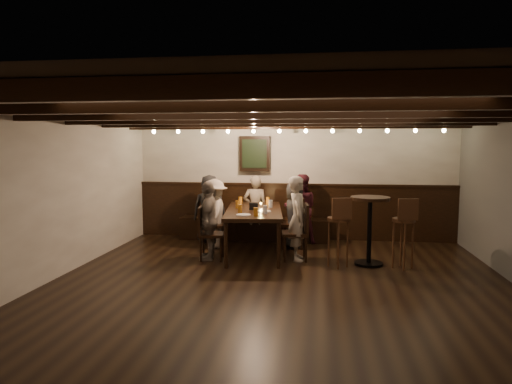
# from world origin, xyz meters

# --- Properties ---
(room) EXTENTS (7.00, 7.00, 7.00)m
(room) POSITION_xyz_m (-0.29, 2.21, 1.07)
(room) COLOR black
(room) RESTS_ON ground
(dining_table) EXTENTS (1.20, 2.22, 0.80)m
(dining_table) POSITION_xyz_m (-0.62, 2.06, 0.73)
(dining_table) COLOR black
(dining_table) RESTS_ON floor
(chair_left_near) EXTENTS (0.45, 0.45, 0.89)m
(chair_left_near) POSITION_xyz_m (-1.39, 2.42, 0.27)
(chair_left_near) COLOR black
(chair_left_near) RESTS_ON floor
(chair_left_far) EXTENTS (0.46, 0.46, 0.90)m
(chair_left_far) POSITION_xyz_m (-1.28, 1.53, 0.28)
(chair_left_far) COLOR black
(chair_left_far) RESTS_ON floor
(chair_right_near) EXTENTS (0.48, 0.48, 0.95)m
(chair_right_near) POSITION_xyz_m (0.04, 2.59, 0.29)
(chair_right_near) COLOR black
(chair_right_near) RESTS_ON floor
(chair_right_far) EXTENTS (0.48, 0.48, 0.95)m
(chair_right_far) POSITION_xyz_m (0.14, 1.70, 0.29)
(chair_right_far) COLOR black
(chair_right_far) RESTS_ON floor
(person_bench_left) EXTENTS (0.70, 0.50, 1.34)m
(person_bench_left) POSITION_xyz_m (-1.62, 2.84, 0.67)
(person_bench_left) COLOR #242527
(person_bench_left) RESTS_ON floor
(person_bench_centre) EXTENTS (0.52, 0.37, 1.32)m
(person_bench_centre) POSITION_xyz_m (-0.75, 3.10, 0.66)
(person_bench_centre) COLOR gray
(person_bench_centre) RESTS_ON floor
(person_bench_right) EXTENTS (0.72, 0.59, 1.36)m
(person_bench_right) POSITION_xyz_m (0.16, 3.06, 0.68)
(person_bench_right) COLOR #591E2C
(person_bench_right) RESTS_ON floor
(person_left_near) EXTENTS (0.58, 0.89, 1.30)m
(person_left_near) POSITION_xyz_m (-1.42, 2.42, 0.65)
(person_left_near) COLOR #ADA092
(person_left_near) RESTS_ON floor
(person_left_far) EXTENTS (0.41, 0.81, 1.33)m
(person_left_far) POSITION_xyz_m (-1.31, 1.52, 0.66)
(person_left_far) COLOR gray
(person_left_far) RESTS_ON floor
(person_right_near) EXTENTS (0.46, 0.65, 1.24)m
(person_right_near) POSITION_xyz_m (0.07, 2.59, 0.62)
(person_right_near) COLOR #252628
(person_right_near) RESTS_ON floor
(person_right_far) EXTENTS (0.40, 0.55, 1.42)m
(person_right_far) POSITION_xyz_m (0.17, 1.70, 0.71)
(person_right_far) COLOR #B0A795
(person_right_far) RESTS_ON floor
(pint_a) EXTENTS (0.07, 0.07, 0.14)m
(pint_a) POSITION_xyz_m (-0.98, 2.72, 0.87)
(pint_a) COLOR #BF7219
(pint_a) RESTS_ON dining_table
(pint_b) EXTENTS (0.07, 0.07, 0.14)m
(pint_b) POSITION_xyz_m (-0.45, 2.73, 0.87)
(pint_b) COLOR #BF7219
(pint_b) RESTS_ON dining_table
(pint_c) EXTENTS (0.07, 0.07, 0.14)m
(pint_c) POSITION_xyz_m (-0.93, 2.12, 0.87)
(pint_c) COLOR #BF7219
(pint_c) RESTS_ON dining_table
(pint_d) EXTENTS (0.07, 0.07, 0.14)m
(pint_d) POSITION_xyz_m (-0.35, 2.29, 0.87)
(pint_d) COLOR silver
(pint_d) RESTS_ON dining_table
(pint_e) EXTENTS (0.07, 0.07, 0.14)m
(pint_e) POSITION_xyz_m (-0.79, 1.58, 0.87)
(pint_e) COLOR #BF7219
(pint_e) RESTS_ON dining_table
(pint_f) EXTENTS (0.07, 0.07, 0.14)m
(pint_f) POSITION_xyz_m (-0.36, 1.54, 0.87)
(pint_f) COLOR silver
(pint_f) RESTS_ON dining_table
(pint_g) EXTENTS (0.07, 0.07, 0.14)m
(pint_g) POSITION_xyz_m (-0.48, 1.27, 0.87)
(pint_g) COLOR #BF7219
(pint_g) RESTS_ON dining_table
(plate_near) EXTENTS (0.24, 0.24, 0.01)m
(plate_near) POSITION_xyz_m (-0.69, 1.34, 0.80)
(plate_near) COLOR white
(plate_near) RESTS_ON dining_table
(plate_far) EXTENTS (0.24, 0.24, 0.01)m
(plate_far) POSITION_xyz_m (-0.41, 1.78, 0.80)
(plate_far) COLOR white
(plate_far) RESTS_ON dining_table
(condiment_caddy) EXTENTS (0.15, 0.10, 0.12)m
(condiment_caddy) POSITION_xyz_m (-0.62, 2.01, 0.86)
(condiment_caddy) COLOR black
(condiment_caddy) RESTS_ON dining_table
(candle) EXTENTS (0.05, 0.05, 0.05)m
(candle) POSITION_xyz_m (-0.54, 2.37, 0.82)
(candle) COLOR beige
(candle) RESTS_ON dining_table
(high_top_table) EXTENTS (0.62, 0.62, 1.11)m
(high_top_table) POSITION_xyz_m (1.33, 1.54, 0.73)
(high_top_table) COLOR black
(high_top_table) RESTS_ON floor
(bar_stool_left) EXTENTS (0.37, 0.39, 1.12)m
(bar_stool_left) POSITION_xyz_m (0.83, 1.33, 0.42)
(bar_stool_left) COLOR #3C2213
(bar_stool_left) RESTS_ON floor
(bar_stool_right) EXTENTS (0.36, 0.39, 1.12)m
(bar_stool_right) POSITION_xyz_m (1.83, 1.38, 0.42)
(bar_stool_right) COLOR #3C2213
(bar_stool_right) RESTS_ON floor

